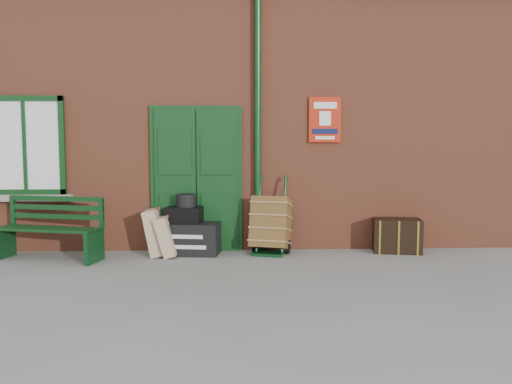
{
  "coord_description": "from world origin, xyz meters",
  "views": [
    {
      "loc": [
        0.32,
        -6.3,
        1.6
      ],
      "look_at": [
        0.59,
        0.6,
        1.0
      ],
      "focal_mm": 35.0,
      "sensor_mm": 36.0,
      "label": 1
    }
  ],
  "objects_px": {
    "dark_trunk": "(397,235)",
    "porter_trolley": "(271,224)",
    "bench": "(51,227)",
    "houdini_trunk": "(188,238)"
  },
  "relations": [
    {
      "from": "dark_trunk",
      "to": "porter_trolley",
      "type": "bearing_deg",
      "value": -168.44
    },
    {
      "from": "bench",
      "to": "houdini_trunk",
      "type": "distance_m",
      "value": 1.98
    },
    {
      "from": "houdini_trunk",
      "to": "dark_trunk",
      "type": "height_order",
      "value": "dark_trunk"
    },
    {
      "from": "bench",
      "to": "dark_trunk",
      "type": "height_order",
      "value": "bench"
    },
    {
      "from": "houdini_trunk",
      "to": "porter_trolley",
      "type": "height_order",
      "value": "porter_trolley"
    },
    {
      "from": "dark_trunk",
      "to": "houdini_trunk",
      "type": "bearing_deg",
      "value": -169.05
    },
    {
      "from": "bench",
      "to": "dark_trunk",
      "type": "distance_m",
      "value": 5.19
    },
    {
      "from": "houdini_trunk",
      "to": "dark_trunk",
      "type": "xyz_separation_m",
      "value": [
        3.23,
        0.0,
        0.02
      ]
    },
    {
      "from": "porter_trolley",
      "to": "dark_trunk",
      "type": "height_order",
      "value": "porter_trolley"
    },
    {
      "from": "porter_trolley",
      "to": "dark_trunk",
      "type": "bearing_deg",
      "value": 17.39
    }
  ]
}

